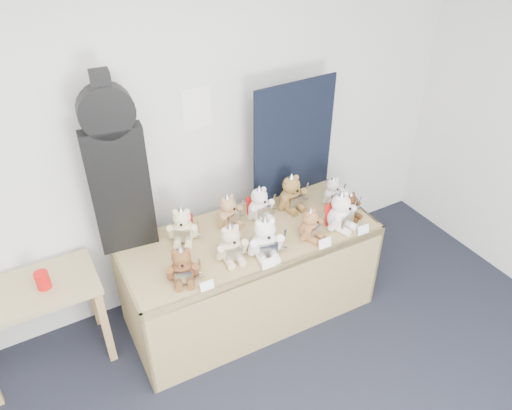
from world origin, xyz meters
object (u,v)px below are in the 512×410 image
teddy_front_end (350,207)px  teddy_back_right (291,194)px  teddy_front_centre (265,239)px  teddy_back_left (182,226)px  teddy_front_far_right (341,212)px  teddy_back_end (333,192)px  display_table (254,259)px  teddy_front_right (310,225)px  teddy_back_centre_left (229,212)px  teddy_front_far_left (182,266)px  side_table (34,303)px  red_cup (43,280)px  guitar_case (117,169)px  teddy_front_left (231,244)px  teddy_back_centre_right (260,205)px

teddy_front_end → teddy_back_right: size_ratio=0.74×
teddy_front_centre → teddy_back_left: bearing=146.3°
teddy_front_far_right → teddy_back_end: teddy_front_far_right is taller
display_table → teddy_front_right: (0.35, -0.15, 0.26)m
teddy_back_centre_left → teddy_front_far_left: bearing=-160.2°
side_table → red_cup: bearing=-18.5°
guitar_case → teddy_back_left: guitar_case is taller
teddy_front_far_left → teddy_front_right: teddy_front_far_left is taller
red_cup → teddy_back_left: size_ratio=0.41×
teddy_back_left → teddy_back_right: 0.84m
display_table → teddy_back_centre_left: 0.37m
teddy_back_left → red_cup: bearing=-157.9°
teddy_back_left → teddy_back_right: size_ratio=0.94×
side_table → teddy_front_centre: bearing=-18.4°
teddy_front_far_left → side_table: bearing=169.1°
teddy_front_left → teddy_front_far_right: size_ratio=0.94×
teddy_back_centre_left → teddy_back_end: bearing=-25.8°
guitar_case → teddy_back_centre_right: size_ratio=4.31×
teddy_back_left → teddy_back_centre_left: 0.34m
teddy_front_far_left → teddy_back_centre_left: size_ratio=1.03×
teddy_back_end → teddy_front_end: bearing=-93.6°
teddy_back_centre_right → teddy_back_right: (0.26, -0.01, 0.01)m
teddy_front_centre → teddy_back_right: teddy_front_centre is taller
teddy_front_far_right → teddy_back_end: size_ratio=1.35×
teddy_back_right → teddy_back_centre_right: bearing=173.4°
display_table → teddy_back_end: bearing=10.9°
side_table → guitar_case: bearing=4.5°
teddy_front_centre → teddy_back_centre_right: bearing=76.6°
teddy_front_end → teddy_back_left: teddy_back_left is taller
teddy_front_right → teddy_back_centre_left: size_ratio=0.94×
teddy_front_left → teddy_front_centre: bearing=-14.3°
teddy_back_end → teddy_back_centre_left: bearing=169.4°
teddy_back_centre_right → teddy_back_end: (0.57, -0.10, -0.02)m
guitar_case → teddy_front_centre: (0.73, -0.54, -0.46)m
display_table → guitar_case: (-0.74, 0.38, 0.74)m
teddy_back_centre_left → red_cup: bearing=160.6°
teddy_front_far_right → side_table: bearing=149.9°
display_table → teddy_front_left: size_ratio=6.13×
display_table → guitar_case: size_ratio=1.50×
teddy_back_centre_right → teddy_back_end: size_ratio=1.21×
teddy_back_left → teddy_front_left: bearing=-33.3°
teddy_front_centre → teddy_front_end: teddy_front_centre is taller
guitar_case → red_cup: (-0.58, -0.07, -0.59)m
teddy_front_far_left → teddy_back_centre_right: same height
teddy_front_right → teddy_back_centre_right: 0.41m
teddy_front_left → teddy_front_right: 0.57m
teddy_back_centre_right → red_cup: bearing=170.1°
side_table → guitar_case: size_ratio=0.69×
teddy_back_right → teddy_back_end: 0.32m
teddy_front_right → teddy_back_centre_right: bearing=96.9°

